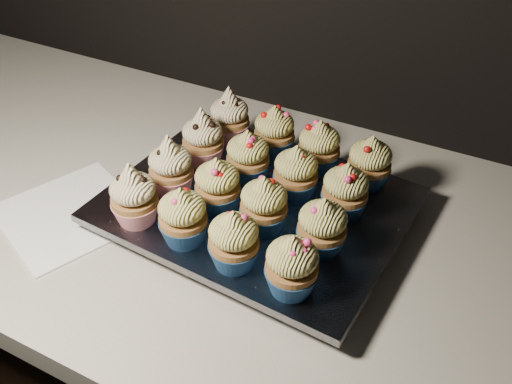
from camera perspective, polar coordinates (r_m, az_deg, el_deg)
cabinet at (r=1.26m, az=-9.34°, el=-15.62°), size 2.40×0.60×0.86m
worktop at (r=0.94m, az=-12.12°, el=0.79°), size 2.44×0.64×0.04m
napkin at (r=0.87m, az=-18.04°, el=-2.11°), size 0.24×0.24×0.00m
baking_tray at (r=0.81m, az=-0.00°, el=-2.15°), size 0.39×0.31×0.02m
foil_lining at (r=0.80m, az=-0.00°, el=-1.23°), size 0.42×0.34×0.01m
cupcake_0 at (r=0.76m, az=-12.12°, el=-0.45°), size 0.06×0.06×0.10m
cupcake_1 at (r=0.72m, az=-7.33°, el=-2.49°), size 0.06×0.06×0.08m
cupcake_2 at (r=0.68m, az=-2.23°, el=-4.88°), size 0.06×0.06×0.08m
cupcake_3 at (r=0.65m, az=3.61°, el=-7.38°), size 0.06×0.06×0.08m
cupcake_4 at (r=0.80m, az=-8.52°, el=2.44°), size 0.06×0.06×0.10m
cupcake_5 at (r=0.77m, az=-3.87°, el=0.61°), size 0.06×0.06×0.08m
cupcake_6 at (r=0.73m, az=0.79°, el=-1.34°), size 0.06×0.06×0.08m
cupcake_7 at (r=0.70m, az=6.64°, el=-3.54°), size 0.06×0.06×0.08m
cupcake_8 at (r=0.86m, az=-5.34°, el=5.29°), size 0.06×0.06×0.10m
cupcake_9 at (r=0.82m, az=-0.83°, el=3.47°), size 0.06×0.06×0.08m
cupcake_10 at (r=0.79m, az=3.99°, el=1.88°), size 0.06×0.06×0.08m
cupcake_11 at (r=0.76m, az=8.91°, el=0.06°), size 0.06×0.06×0.08m
cupcake_12 at (r=0.91m, az=-2.66°, el=7.47°), size 0.06×0.06×0.10m
cupcake_13 at (r=0.87m, az=1.84°, el=5.99°), size 0.06×0.06×0.08m
cupcake_14 at (r=0.84m, az=6.32°, el=4.44°), size 0.06×0.06×0.08m
cupcake_15 at (r=0.82m, az=11.27°, el=2.81°), size 0.06×0.06×0.08m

